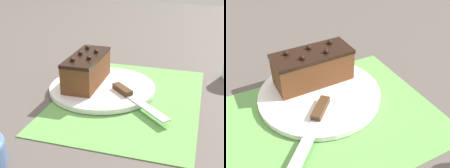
% 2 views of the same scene
% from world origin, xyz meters
% --- Properties ---
extents(ground_plane, '(3.00, 3.00, 0.00)m').
position_xyz_m(ground_plane, '(0.00, 0.00, 0.00)').
color(ground_plane, '#544C47').
extents(placemat_woven, '(0.46, 0.34, 0.00)m').
position_xyz_m(placemat_woven, '(0.00, 0.00, 0.00)').
color(placemat_woven, '#609E4C').
rests_on(placemat_woven, ground_plane).
extents(cake_plate, '(0.27, 0.27, 0.01)m').
position_xyz_m(cake_plate, '(0.02, 0.08, 0.01)').
color(cake_plate, white).
rests_on(cake_plate, placemat_woven).
extents(chocolate_cake, '(0.18, 0.08, 0.09)m').
position_xyz_m(chocolate_cake, '(0.03, 0.12, 0.05)').
color(chocolate_cake, brown).
rests_on(chocolate_cake, cake_plate).
extents(serving_knife, '(0.15, 0.16, 0.01)m').
position_xyz_m(serving_knife, '(-0.02, -0.01, 0.02)').
color(serving_knife, '#472D19').
rests_on(serving_knife, cake_plate).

